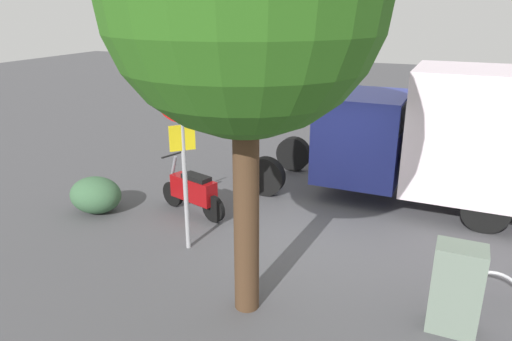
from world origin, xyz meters
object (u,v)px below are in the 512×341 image
object	(u,v)px
motorcycle	(193,191)
stop_sign	(182,138)
bike_rack_hoop	(492,296)
utility_cabinet	(456,289)
box_truck_near	(466,135)

from	to	relation	value
motorcycle	stop_sign	world-z (taller)	stop_sign
bike_rack_hoop	motorcycle	bearing A→B (deg)	-9.44
utility_cabinet	bike_rack_hoop	size ratio (longest dim) A/B	1.47
motorcycle	bike_rack_hoop	xyz separation A→B (m)	(-5.65, 0.94, -0.52)
box_truck_near	utility_cabinet	distance (m)	4.47
bike_rack_hoop	box_truck_near	bearing A→B (deg)	-81.00
motorcycle	utility_cabinet	distance (m)	5.45
motorcycle	box_truck_near	bearing A→B (deg)	-137.05
box_truck_near	utility_cabinet	bearing A→B (deg)	91.25
stop_sign	box_truck_near	bearing A→B (deg)	-140.50
box_truck_near	stop_sign	bearing A→B (deg)	41.53
utility_cabinet	motorcycle	bearing A→B (deg)	-21.40
utility_cabinet	bike_rack_hoop	distance (m)	1.35
motorcycle	utility_cabinet	size ratio (longest dim) A/B	1.40
box_truck_near	stop_sign	world-z (taller)	stop_sign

